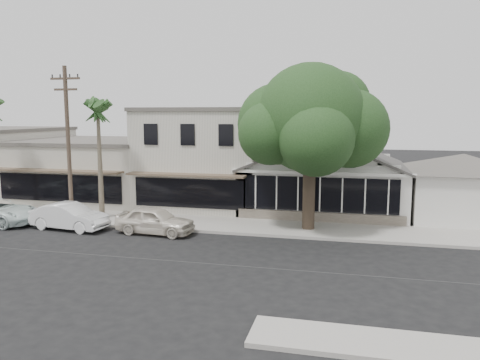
% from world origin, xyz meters
% --- Properties ---
extents(ground, '(140.00, 140.00, 0.00)m').
position_xyz_m(ground, '(0.00, 0.00, 0.00)').
color(ground, black).
rests_on(ground, ground).
extents(sidewalk_north, '(90.00, 3.50, 0.15)m').
position_xyz_m(sidewalk_north, '(-8.00, 6.75, 0.07)').
color(sidewalk_north, '#9E9991').
rests_on(sidewalk_north, ground).
extents(corner_shop, '(10.40, 8.60, 5.10)m').
position_xyz_m(corner_shop, '(5.00, 12.47, 2.62)').
color(corner_shop, silver).
rests_on(corner_shop, ground).
extents(side_cottage, '(6.00, 6.00, 3.00)m').
position_xyz_m(side_cottage, '(13.20, 11.50, 1.50)').
color(side_cottage, silver).
rests_on(side_cottage, ground).
extents(row_building_near, '(8.00, 10.00, 6.50)m').
position_xyz_m(row_building_near, '(-3.00, 13.50, 3.25)').
color(row_building_near, silver).
rests_on(row_building_near, ground).
extents(row_building_midnear, '(10.00, 10.00, 4.20)m').
position_xyz_m(row_building_midnear, '(-12.00, 13.50, 2.10)').
color(row_building_midnear, beige).
rests_on(row_building_midnear, ground).
extents(utility_pole, '(1.80, 0.24, 9.00)m').
position_xyz_m(utility_pole, '(-9.00, 5.20, 4.79)').
color(utility_pole, brown).
rests_on(utility_pole, ground).
extents(car_0, '(4.39, 2.05, 1.45)m').
position_xyz_m(car_0, '(-3.37, 4.20, 0.73)').
color(car_0, silver).
rests_on(car_0, ground).
extents(car_1, '(4.56, 2.05, 1.45)m').
position_xyz_m(car_1, '(-8.37, 4.00, 0.73)').
color(car_1, white).
rests_on(car_1, ground).
extents(shade_tree, '(8.13, 7.35, 9.02)m').
position_xyz_m(shade_tree, '(4.45, 6.93, 5.94)').
color(shade_tree, '#45372A').
rests_on(shade_tree, ground).
extents(palm_east, '(2.55, 2.55, 7.60)m').
position_xyz_m(palm_east, '(-7.84, 6.54, 6.52)').
color(palm_east, '#726651').
rests_on(palm_east, ground).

